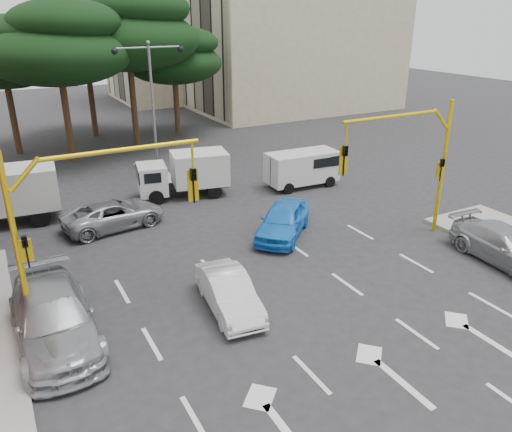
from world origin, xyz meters
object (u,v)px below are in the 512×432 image
at_px(signal_mast_right, 415,154).
at_px(street_lamp_center, 151,86).
at_px(car_silver_parked, 507,246).
at_px(box_truck_b, 184,175).
at_px(car_blue_compact, 283,220).
at_px(signal_mast_left, 78,212).
at_px(car_silver_wagon, 54,318).
at_px(car_white_hatch, 229,292).
at_px(van_white, 302,169).
at_px(car_silver_cross_a, 114,214).

xyz_separation_m(signal_mast_right, street_lamp_center, (-6.80, 14.01, 1.54)).
bearing_deg(car_silver_parked, box_truck_b, 125.89).
bearing_deg(car_blue_compact, signal_mast_left, -116.38).
height_order(car_silver_wagon, car_silver_parked, car_silver_wagon).
height_order(car_white_hatch, car_silver_wagon, car_silver_wagon).
bearing_deg(signal_mast_right, van_white, 90.23).
bearing_deg(car_silver_cross_a, car_silver_wagon, 146.64).
bearing_deg(car_white_hatch, car_silver_parked, -4.34).
bearing_deg(car_silver_cross_a, car_blue_compact, -133.44).
bearing_deg(signal_mast_right, car_silver_cross_a, 145.92).
height_order(car_silver_wagon, car_silver_cross_a, car_silver_wagon).
height_order(car_silver_parked, van_white, van_white).
relative_size(signal_mast_right, car_white_hatch, 1.54).
bearing_deg(car_white_hatch, signal_mast_left, 168.90).
relative_size(car_white_hatch, car_silver_wagon, 0.70).
distance_m(street_lamp_center, car_silver_cross_a, 9.14).
bearing_deg(car_silver_wagon, box_truck_b, 51.36).
relative_size(car_white_hatch, car_silver_parked, 0.80).
relative_size(signal_mast_left, van_white, 1.46).
bearing_deg(signal_mast_left, van_white, 31.53).
distance_m(street_lamp_center, box_truck_b, 5.85).
distance_m(car_silver_cross_a, box_truck_b, 5.13).
height_order(signal_mast_left, street_lamp_center, street_lamp_center).
distance_m(signal_mast_left, car_silver_wagon, 3.33).
relative_size(car_blue_compact, car_silver_cross_a, 0.93).
xyz_separation_m(signal_mast_right, car_silver_cross_a, (-11.07, 7.49, -3.23)).
bearing_deg(car_blue_compact, car_white_hatch, -92.36).
bearing_deg(signal_mast_right, car_silver_wagon, -178.27).
xyz_separation_m(car_silver_cross_a, box_truck_b, (4.46, 2.48, 0.55)).
xyz_separation_m(car_silver_wagon, car_silver_cross_a, (3.73, 7.94, -0.16)).
height_order(car_white_hatch, van_white, van_white).
relative_size(van_white, box_truck_b, 0.84).
bearing_deg(box_truck_b, street_lamp_center, 13.92).
xyz_separation_m(signal_mast_left, car_blue_compact, (9.00, 2.92, -3.14)).
height_order(street_lamp_center, car_silver_parked, street_lamp_center).
xyz_separation_m(signal_mast_left, car_silver_cross_a, (2.54, 7.49, -3.23)).
height_order(car_white_hatch, box_truck_b, box_truck_b).
bearing_deg(car_white_hatch, van_white, 52.93).
bearing_deg(car_silver_cross_a, box_truck_b, -69.05).
relative_size(car_silver_parked, box_truck_b, 1.00).
relative_size(signal_mast_left, car_silver_cross_a, 1.28).
bearing_deg(car_white_hatch, car_silver_cross_a, 107.68).
relative_size(street_lamp_center, car_blue_compact, 1.78).
height_order(car_blue_compact, car_silver_cross_a, car_blue_compact).
distance_m(car_silver_wagon, box_truck_b, 13.26).
xyz_separation_m(signal_mast_left, car_white_hatch, (4.23, -1.37, -3.24)).
bearing_deg(car_silver_wagon, car_silver_parked, -11.17).
distance_m(car_silver_wagon, car_silver_parked, 17.00).
distance_m(car_blue_compact, car_silver_parked, 9.21).
xyz_separation_m(signal_mast_right, box_truck_b, (-6.61, 9.97, -2.68)).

